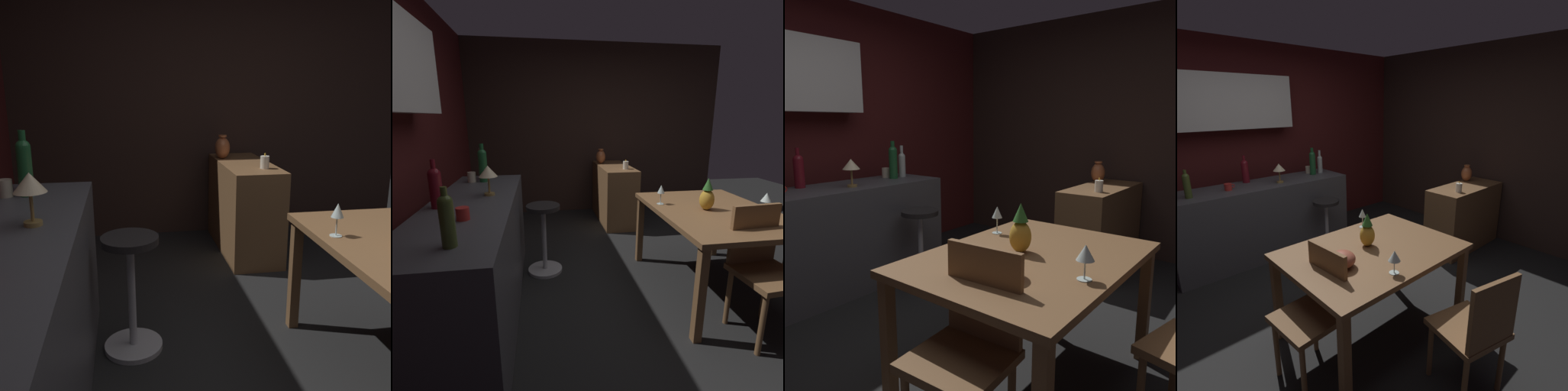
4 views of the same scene
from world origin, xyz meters
The scene contains 22 objects.
ground_plane centered at (0.00, 0.00, 0.00)m, with size 9.00×9.00×0.00m, color black.
wall_kitchen_back centered at (-0.06, 2.08, 1.41)m, with size 5.20×0.33×2.60m.
wall_side_right centered at (2.55, 0.30, 1.30)m, with size 0.10×4.40×2.60m, color #33231E.
dining_table centered at (-0.05, -0.45, 0.66)m, with size 1.33×0.97×0.74m.
kitchen_counter centered at (-0.08, 1.51, 0.45)m, with size 2.10×0.60×0.90m, color #4C4C51.
sideboard_cabinet centered at (1.92, -0.06, 0.41)m, with size 1.10×0.44×0.82m, color brown.
chair_near_window centered at (-0.62, -0.50, 0.50)m, with size 0.43×0.43×0.91m.
chair_by_doorway centered at (0.03, -1.32, 0.48)m, with size 0.48×0.48×0.88m.
bar_stool centered at (0.48, 0.99, 0.37)m, with size 0.34×0.34×0.69m.
wine_glass_left centered at (0.18, -0.06, 0.87)m, with size 0.06×0.06×0.18m.
wine_glass_right centered at (-0.19, -0.81, 0.86)m, with size 0.08×0.08×0.16m.
pineapple_centerpiece centered at (-0.04, -0.38, 0.86)m, with size 0.12×0.12×0.27m.
fruit_bowl centered at (-0.40, -0.51, 0.80)m, with size 0.19×0.19×0.12m, color #9E4C38.
wine_bottle_green centered at (0.66, 1.54, 1.07)m, with size 0.08×0.08×0.36m.
wine_bottle_ruby centered at (-0.19, 1.70, 1.05)m, with size 0.08×0.08×0.33m.
wine_bottle_clear centered at (0.80, 1.57, 1.04)m, with size 0.07×0.07×0.31m.
wine_bottle_olive centered at (-0.88, 1.44, 1.04)m, with size 0.07×0.07×0.29m.
cup_red centered at (-0.48, 1.47, 0.94)m, with size 0.11×0.08×0.08m.
cup_cream centered at (0.65, 1.65, 0.95)m, with size 0.11×0.08×0.10m.
counter_lamp centered at (0.11, 1.40, 1.08)m, with size 0.14×0.14×0.24m.
pillar_candle_tall centered at (1.61, -0.15, 0.87)m, with size 0.07×0.07×0.13m.
vase_copper centered at (2.16, 0.09, 0.92)m, with size 0.14×0.14×0.22m.
Camera 4 is at (-1.54, -2.08, 1.83)m, focal length 28.48 mm.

